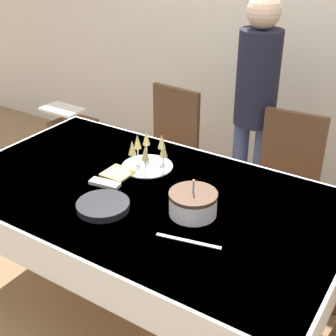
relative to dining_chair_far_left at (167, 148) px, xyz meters
The scene contains 13 objects.
ground_plane 1.15m from the dining_chair_far_left, 63.79° to the right, with size 12.00×12.00×0.00m, color #93704C.
wall_back 1.27m from the dining_chair_far_left, 62.52° to the left, with size 8.00×0.05×2.70m.
dining_table 1.03m from the dining_chair_far_left, 63.79° to the right, with size 2.07×1.20×0.77m.
dining_chair_far_left is the anchor object (origin of this frame).
dining_chair_far_right 0.90m from the dining_chair_far_left, ahead, with size 0.45×0.45×0.97m.
birthday_cake 1.26m from the dining_chair_far_left, 51.25° to the right, with size 0.23×0.23×0.19m.
champagne_tray 0.81m from the dining_chair_far_left, 65.48° to the right, with size 0.29×0.29×0.18m.
plate_stack_main 1.25m from the dining_chair_far_left, 71.89° to the right, with size 0.26×0.26×0.03m.
cake_knife 1.47m from the dining_chair_far_left, 53.31° to the right, with size 0.30×0.08×0.00m.
fork_pile 1.03m from the dining_chair_far_left, 76.30° to the right, with size 0.18×0.08×0.02m.
napkin_pile 0.90m from the dining_chair_far_left, 75.34° to the right, with size 0.15×0.15×0.01m.
person_standing 0.76m from the dining_chair_far_left, 19.30° to the left, with size 0.28×0.28×1.64m.
high_chair 0.89m from the dining_chair_far_left, behind, with size 0.33×0.35×0.71m.
Camera 1 is at (1.24, -1.69, 2.02)m, focal length 50.00 mm.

